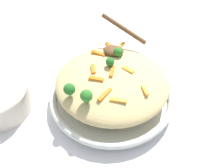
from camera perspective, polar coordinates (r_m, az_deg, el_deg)
ground_plane at (r=0.63m, az=0.00°, el=-3.85°), size 2.40×2.40×0.00m
serving_bowl at (r=0.62m, az=0.00°, el=-2.59°), size 0.33×0.33×0.04m
pasta_mound at (r=0.58m, az=0.00°, el=0.46°), size 0.29×0.27×0.07m
carrot_piece_0 at (r=0.55m, az=-0.03°, el=2.74°), size 0.01×0.04×0.01m
carrot_piece_1 at (r=0.57m, az=3.98°, el=3.52°), size 0.03×0.02×0.01m
carrot_piece_2 at (r=0.53m, az=8.17°, el=-1.64°), size 0.02×0.03×0.01m
carrot_piece_3 at (r=0.65m, az=2.53°, el=9.67°), size 0.02×0.03×0.01m
carrot_piece_4 at (r=0.50m, az=1.58°, el=-4.10°), size 0.04×0.01×0.01m
carrot_piece_5 at (r=0.51m, az=-1.35°, el=-2.75°), size 0.03×0.04×0.01m
carrot_piece_6 at (r=0.57m, az=-4.63°, el=3.84°), size 0.02×0.03×0.01m
carrot_piece_7 at (r=0.54m, az=-3.91°, el=1.26°), size 0.04×0.01×0.01m
carrot_piece_8 at (r=0.65m, az=-0.71°, el=9.60°), size 0.03×0.02×0.01m
carrot_piece_9 at (r=0.62m, az=-3.42°, el=7.63°), size 0.04×0.02×0.01m
broccoli_floret_0 at (r=0.60m, az=1.28°, el=8.00°), size 0.02×0.02×0.03m
broccoli_floret_1 at (r=0.52m, az=-10.55°, el=-1.29°), size 0.03×0.03×0.03m
broccoli_floret_2 at (r=0.56m, az=-0.50°, el=5.47°), size 0.02×0.02×0.03m
broccoli_floret_3 at (r=0.49m, az=-6.39°, el=-2.96°), size 0.03×0.03×0.03m
serving_spoon at (r=0.62m, az=1.17°, el=10.14°), size 0.13×0.10×0.07m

